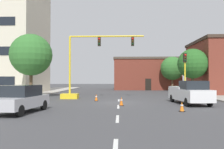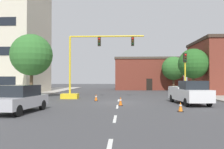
% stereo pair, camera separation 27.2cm
% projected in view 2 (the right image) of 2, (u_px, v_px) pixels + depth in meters
% --- Properties ---
extents(ground_plane, '(160.00, 160.00, 0.00)m').
position_uv_depth(ground_plane, '(118.00, 103.00, 21.21)').
color(ground_plane, '#424244').
extents(sidewalk_left, '(6.00, 56.00, 0.14)m').
position_uv_depth(sidewalk_left, '(19.00, 95.00, 29.78)').
color(sidewalk_left, '#B2ADA3').
rests_on(sidewalk_left, ground_plane).
extents(sidewalk_right, '(6.00, 56.00, 0.14)m').
position_uv_depth(sidewalk_right, '(224.00, 96.00, 28.62)').
color(sidewalk_right, '#9E998E').
rests_on(sidewalk_right, ground_plane).
extents(lane_stripe_seg_0, '(0.16, 2.40, 0.01)m').
position_uv_depth(lane_stripe_seg_0, '(109.00, 149.00, 7.22)').
color(lane_stripe_seg_0, silver).
rests_on(lane_stripe_seg_0, ground_plane).
extents(lane_stripe_seg_1, '(0.16, 2.40, 0.01)m').
position_uv_depth(lane_stripe_seg_1, '(115.00, 119.00, 12.72)').
color(lane_stripe_seg_1, silver).
rests_on(lane_stripe_seg_1, ground_plane).
extents(lane_stripe_seg_2, '(0.16, 2.40, 0.01)m').
position_uv_depth(lane_stripe_seg_2, '(117.00, 107.00, 18.21)').
color(lane_stripe_seg_2, silver).
rests_on(lane_stripe_seg_2, ground_plane).
extents(lane_stripe_seg_3, '(0.16, 2.40, 0.01)m').
position_uv_depth(lane_stripe_seg_3, '(119.00, 100.00, 23.70)').
color(lane_stripe_seg_3, silver).
rests_on(lane_stripe_seg_3, ground_plane).
extents(building_brick_center, '(13.08, 7.85, 6.33)m').
position_uv_depth(building_brick_center, '(147.00, 74.00, 48.06)').
color(building_brick_center, brown).
rests_on(building_brick_center, ground_plane).
extents(traffic_signal_gantry, '(8.90, 1.20, 6.83)m').
position_uv_depth(traffic_signal_gantry, '(80.00, 78.00, 25.61)').
color(traffic_signal_gantry, yellow).
rests_on(traffic_signal_gantry, ground_plane).
extents(traffic_light_pole_right, '(0.32, 0.47, 4.80)m').
position_uv_depth(traffic_light_pole_right, '(185.00, 65.00, 24.33)').
color(traffic_light_pole_right, yellow).
rests_on(traffic_light_pole_right, ground_plane).
extents(tree_right_far, '(4.23, 4.23, 6.18)m').
position_uv_depth(tree_right_far, '(173.00, 68.00, 42.57)').
color(tree_right_far, brown).
rests_on(tree_right_far, ground_plane).
extents(tree_right_mid, '(3.84, 3.84, 6.01)m').
position_uv_depth(tree_right_mid, '(193.00, 64.00, 30.17)').
color(tree_right_mid, '#4C3823').
rests_on(tree_right_mid, ground_plane).
extents(tree_left_near, '(4.66, 4.66, 7.17)m').
position_uv_depth(tree_left_near, '(32.00, 55.00, 26.56)').
color(tree_left_near, brown).
rests_on(tree_left_near, ground_plane).
extents(pickup_truck_white, '(2.51, 5.57, 1.99)m').
position_uv_depth(pickup_truck_white, '(189.00, 93.00, 20.02)').
color(pickup_truck_white, white).
rests_on(pickup_truck_white, ground_plane).
extents(sedan_silver_near_left, '(2.36, 4.68, 1.74)m').
position_uv_depth(sedan_silver_near_left, '(20.00, 99.00, 15.02)').
color(sedan_silver_near_left, '#B7B7BC').
rests_on(sedan_silver_near_left, ground_plane).
extents(traffic_cone_roadside_a, '(0.36, 0.36, 0.66)m').
position_uv_depth(traffic_cone_roadside_a, '(181.00, 107.00, 15.41)').
color(traffic_cone_roadside_a, black).
rests_on(traffic_cone_roadside_a, ground_plane).
extents(traffic_cone_roadside_b, '(0.36, 0.36, 0.66)m').
position_uv_depth(traffic_cone_roadside_b, '(96.00, 98.00, 22.99)').
color(traffic_cone_roadside_b, black).
rests_on(traffic_cone_roadside_b, ground_plane).
extents(traffic_cone_roadside_c, '(0.36, 0.36, 0.72)m').
position_uv_depth(traffic_cone_roadside_c, '(121.00, 101.00, 18.88)').
color(traffic_cone_roadside_c, black).
rests_on(traffic_cone_roadside_c, ground_plane).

